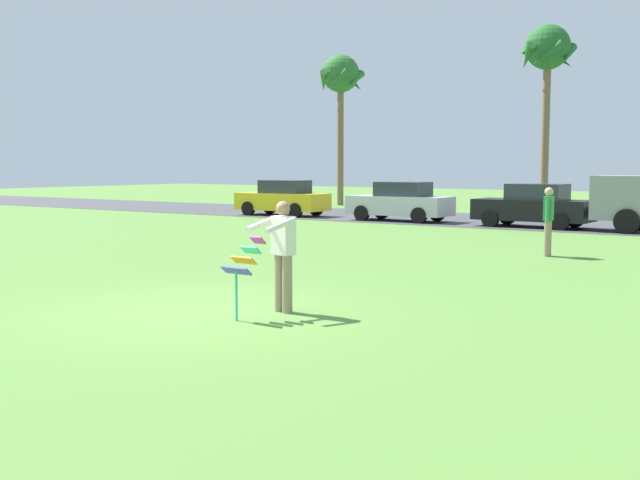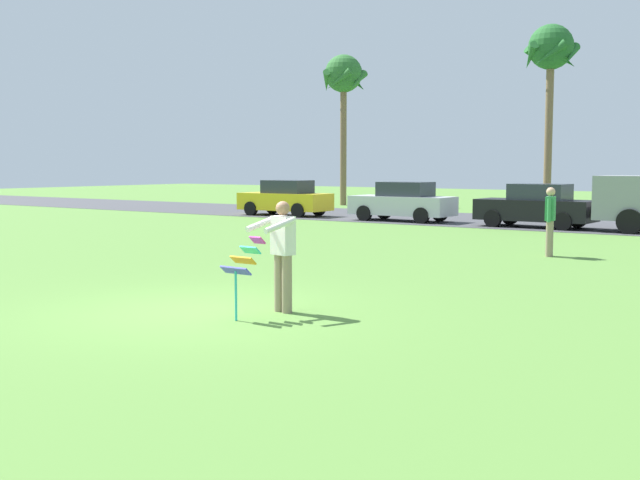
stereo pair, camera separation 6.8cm
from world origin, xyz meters
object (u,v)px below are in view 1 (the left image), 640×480
object	(u,v)px
parked_car_yellow	(283,199)
parked_car_silver	(400,202)
parked_car_black	(534,206)
palm_tree_left_near	(341,80)
person_walker_far	(548,219)
person_kite_flyer	(282,252)
palm_tree_right_near	(548,56)
kite_held	(244,264)

from	to	relation	value
parked_car_yellow	parked_car_silver	distance (m)	6.01
parked_car_black	palm_tree_left_near	world-z (taller)	palm_tree_left_near
parked_car_yellow	person_walker_far	size ratio (longest dim) A/B	2.45
person_kite_flyer	palm_tree_left_near	xyz separation A→B (m)	(-17.02, 27.61, 6.07)
parked_car_black	palm_tree_right_near	size ratio (longest dim) A/B	0.48
parked_car_yellow	person_walker_far	xyz separation A→B (m)	(14.99, -8.66, 0.16)
parked_car_silver	person_walker_far	bearing A→B (deg)	-43.96
person_kite_flyer	palm_tree_right_near	bearing A→B (deg)	100.68
parked_car_yellow	palm_tree_right_near	world-z (taller)	palm_tree_right_near
parked_car_yellow	parked_car_black	world-z (taller)	same
palm_tree_left_near	person_walker_far	xyz separation A→B (m)	(17.93, -17.87, -6.09)
parked_car_silver	parked_car_black	size ratio (longest dim) A/B	0.99
parked_car_yellow	palm_tree_left_near	size ratio (longest dim) A/B	0.50
palm_tree_left_near	person_walker_far	bearing A→B (deg)	-44.91
kite_held	person_walker_far	distance (m)	10.55
kite_held	palm_tree_right_near	xyz separation A→B (m)	(-4.98, 27.93, 6.56)
palm_tree_right_near	person_walker_far	bearing A→B (deg)	-70.89
person_kite_flyer	kite_held	world-z (taller)	person_kite_flyer
palm_tree_right_near	parked_car_silver	bearing A→B (deg)	-108.48
parked_car_silver	parked_car_black	world-z (taller)	same
person_kite_flyer	person_walker_far	distance (m)	9.78
person_kite_flyer	parked_car_black	xyz separation A→B (m)	(-2.51, 18.39, -0.18)
parked_car_black	person_kite_flyer	bearing A→B (deg)	-82.24
person_kite_flyer	person_walker_far	size ratio (longest dim) A/B	1.00
person_kite_flyer	parked_car_silver	xyz separation A→B (m)	(-8.06, 18.39, -0.18)
kite_held	parked_car_black	size ratio (longest dim) A/B	0.29
parked_car_yellow	parked_car_silver	size ratio (longest dim) A/B	1.01
kite_held	palm_tree_left_near	size ratio (longest dim) A/B	0.14
parked_car_yellow	parked_car_black	size ratio (longest dim) A/B	1.00
parked_car_silver	parked_car_black	xyz separation A→B (m)	(5.55, -0.00, 0.00)
parked_car_black	palm_tree_right_near	xyz separation A→B (m)	(-2.62, 8.78, 6.62)
person_walker_far	parked_car_black	bearing A→B (deg)	111.57
person_kite_flyer	person_walker_far	bearing A→B (deg)	84.63
palm_tree_right_near	parked_car_black	bearing A→B (deg)	-73.40
kite_held	parked_car_silver	size ratio (longest dim) A/B	0.29
person_walker_far	palm_tree_right_near	bearing A→B (deg)	109.11
kite_held	parked_car_yellow	xyz separation A→B (m)	(-13.93, 19.15, -0.06)
parked_car_yellow	kite_held	bearing A→B (deg)	-53.97
person_kite_flyer	palm_tree_left_near	bearing A→B (deg)	121.64
person_kite_flyer	palm_tree_left_near	distance (m)	33.00
parked_car_silver	palm_tree_right_near	distance (m)	11.38
person_kite_flyer	palm_tree_right_near	size ratio (longest dim) A/B	0.20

